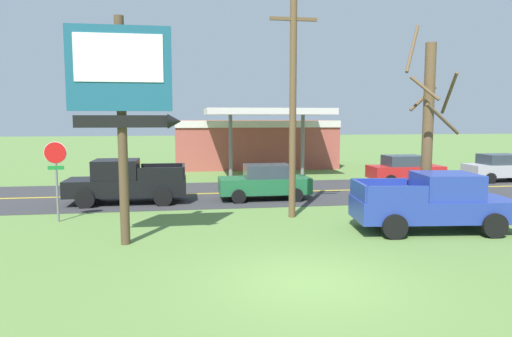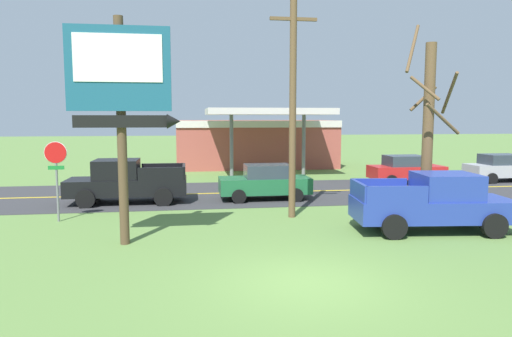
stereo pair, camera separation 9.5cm
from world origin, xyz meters
name	(u,v)px [view 1 (the left image)]	position (x,y,z in m)	size (l,w,h in m)	color
ground_plane	(308,283)	(0.00, 0.00, 0.00)	(180.00, 180.00, 0.00)	#5B7F3D
road_asphalt	(241,193)	(0.00, 13.00, 0.01)	(140.00, 8.00, 0.02)	#333335
road_centre_line	(241,193)	(0.00, 13.00, 0.02)	(126.00, 0.20, 0.01)	gold
motel_sign	(122,91)	(-4.54, 3.92, 4.59)	(3.21, 0.54, 6.73)	brown
stop_sign	(56,167)	(-7.43, 7.55, 2.03)	(0.80, 0.08, 2.95)	slate
utility_pole	(293,95)	(1.26, 7.05, 4.67)	(1.97, 0.26, 8.72)	brown
bare_tree	(428,127)	(6.27, 6.21, 3.46)	(1.97, 1.98, 7.38)	brown
gas_station	(254,142)	(2.53, 25.42, 1.94)	(12.00, 11.50, 4.40)	#A84C42
pickup_blue_parked_on_lawn	(434,203)	(5.48, 4.19, 0.96)	(5.38, 2.65, 1.96)	#233893
pickup_black_on_road	(126,182)	(-5.42, 11.00, 0.96)	(5.20, 2.24, 1.96)	black
car_silver_near_lane	(501,168)	(15.92, 15.00, 0.83)	(4.20, 2.00, 1.64)	#A8AAAF
car_green_mid_lane	(265,182)	(0.88, 11.00, 0.83)	(4.20, 2.00, 1.64)	#1E6038
car_red_far_lane	(405,169)	(9.81, 15.00, 0.83)	(4.20, 2.00, 1.64)	red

